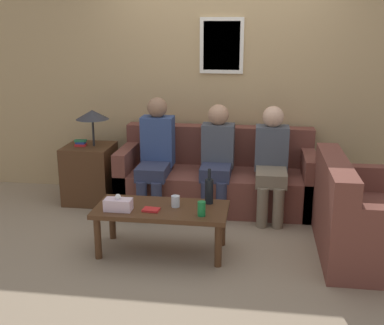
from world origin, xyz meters
TOP-DOWN VIEW (x-y plane):
  - ground_plane at (0.00, 0.00)m, footprint 16.00×16.00m
  - wall_back at (0.00, 0.92)m, footprint 9.00×0.08m
  - couch_main at (0.00, 0.49)m, footprint 2.08×0.81m
  - couch_side at (1.35, -0.54)m, footprint 0.81×1.24m
  - coffee_table at (-0.36, -0.74)m, footprint 1.14×0.53m
  - side_table_with_lamp at (-1.41, 0.40)m, footprint 0.51×0.51m
  - wine_bottle at (0.03, -0.59)m, footprint 0.07×0.07m
  - drinking_glass at (-0.25, -0.71)m, footprint 0.07×0.07m
  - book_stack at (-0.43, -0.83)m, footprint 0.15×0.11m
  - soda_can at (0.00, -0.88)m, footprint 0.07×0.07m
  - tissue_box at (-0.71, -0.86)m, footprint 0.23×0.12m
  - person_left at (-0.63, 0.29)m, footprint 0.34×0.63m
  - person_middle at (0.01, 0.34)m, footprint 0.34×0.58m
  - person_right at (0.58, 0.27)m, footprint 0.34×0.64m

SIDE VIEW (x-z plane):
  - ground_plane at x=0.00m, z-range 0.00..0.00m
  - couch_main at x=0.00m, z-range -0.12..0.71m
  - couch_side at x=1.35m, z-range -0.12..0.71m
  - coffee_table at x=-0.36m, z-range 0.15..0.56m
  - side_table_with_lamp at x=-1.41m, z-range -0.15..0.89m
  - book_stack at x=-0.43m, z-range 0.41..0.43m
  - drinking_glass at x=-0.25m, z-range 0.41..0.51m
  - tissue_box at x=-0.71m, z-range 0.39..0.54m
  - soda_can at x=0.00m, z-range 0.41..0.53m
  - wine_bottle at x=0.03m, z-range 0.37..0.69m
  - person_right at x=0.58m, z-range 0.04..1.17m
  - person_middle at x=0.01m, z-range 0.05..1.17m
  - person_left at x=-0.63m, z-range 0.04..1.23m
  - wall_back at x=0.00m, z-range 0.00..2.60m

